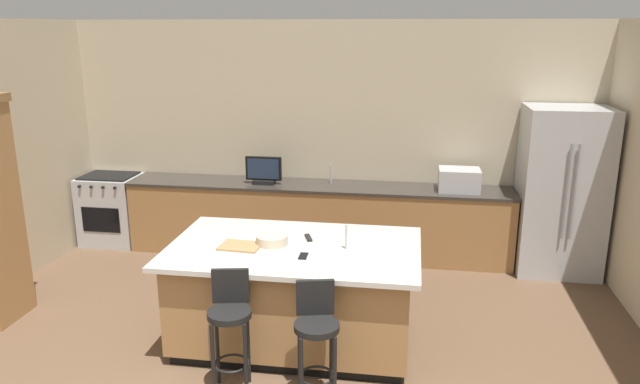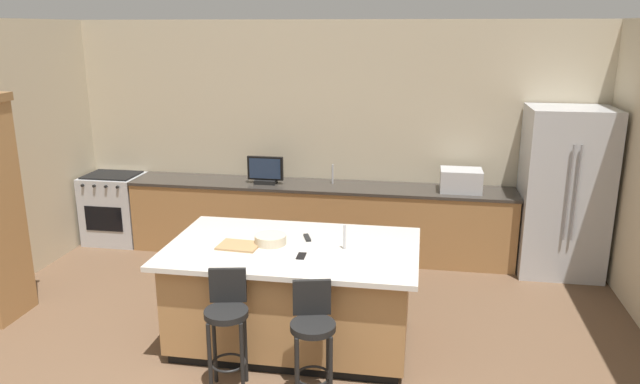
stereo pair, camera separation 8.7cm
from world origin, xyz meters
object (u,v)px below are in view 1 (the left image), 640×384
(tv_monitor, at_px, (264,171))
(bar_stool_right, at_px, (316,334))
(range_oven, at_px, (112,209))
(microwave, at_px, (459,180))
(kitchen_island, at_px, (295,293))
(refrigerator, at_px, (561,191))
(cell_phone, at_px, (303,256))
(bar_stool_left, at_px, (230,322))
(cutting_board, at_px, (240,246))
(fruit_bowl, at_px, (272,240))
(tv_remote, at_px, (308,238))

(tv_monitor, height_order, bar_stool_right, tv_monitor)
(range_oven, distance_m, microwave, 4.49)
(range_oven, height_order, microwave, microwave)
(kitchen_island, bearing_deg, refrigerator, 38.11)
(kitchen_island, height_order, cell_phone, cell_phone)
(microwave, bearing_deg, tv_monitor, -178.75)
(refrigerator, distance_m, cell_phone, 3.49)
(refrigerator, bearing_deg, tv_monitor, 179.61)
(range_oven, relative_size, bar_stool_right, 0.97)
(tv_monitor, relative_size, bar_stool_left, 0.46)
(kitchen_island, bearing_deg, microwave, 54.65)
(cutting_board, bearing_deg, kitchen_island, 12.12)
(fruit_bowl, bearing_deg, bar_stool_right, -58.51)
(tv_monitor, bearing_deg, bar_stool_left, -81.06)
(bar_stool_right, height_order, cutting_board, bar_stool_right)
(kitchen_island, distance_m, refrigerator, 3.47)
(kitchen_island, xyz_separation_m, cell_phone, (0.13, -0.23, 0.46))
(microwave, height_order, bar_stool_right, microwave)
(tv_monitor, xyz_separation_m, fruit_bowl, (0.61, -2.13, -0.09))
(kitchen_island, distance_m, fruit_bowl, 0.53)
(cutting_board, bearing_deg, microwave, 48.68)
(tv_monitor, relative_size, cell_phone, 2.98)
(kitchen_island, bearing_deg, cell_phone, -61.63)
(range_oven, distance_m, bar_stool_right, 4.46)
(kitchen_island, relative_size, tv_remote, 12.94)
(kitchen_island, height_order, bar_stool_right, bar_stool_right)
(bar_stool_right, bearing_deg, microwave, 54.93)
(refrigerator, distance_m, cutting_board, 3.86)
(fruit_bowl, height_order, cell_phone, fruit_bowl)
(range_oven, xyz_separation_m, bar_stool_left, (2.55, -3.01, 0.13))
(refrigerator, xyz_separation_m, tv_monitor, (-3.51, 0.02, 0.09))
(tv_remote, xyz_separation_m, cutting_board, (-0.55, -0.30, -0.00))
(bar_stool_left, relative_size, tv_remote, 5.73)
(tv_monitor, bearing_deg, range_oven, 178.61)
(refrigerator, relative_size, fruit_bowl, 6.89)
(range_oven, xyz_separation_m, fruit_bowl, (2.69, -2.18, 0.51))
(refrigerator, height_order, fruit_bowl, refrigerator)
(microwave, bearing_deg, cell_phone, -120.54)
(bar_stool_right, bearing_deg, kitchen_island, 97.83)
(bar_stool_right, distance_m, cell_phone, 0.77)
(range_oven, distance_m, cutting_board, 3.38)
(cell_phone, bearing_deg, bar_stool_right, -73.20)
(bar_stool_left, relative_size, bar_stool_right, 1.02)
(microwave, xyz_separation_m, bar_stool_left, (-1.90, -3.01, -0.45))
(fruit_bowl, relative_size, cutting_board, 0.80)
(microwave, height_order, cutting_board, microwave)
(cell_phone, bearing_deg, fruit_bowl, 141.67)
(refrigerator, distance_m, range_oven, 5.62)
(bar_stool_right, relative_size, cell_phone, 6.35)
(cell_phone, bearing_deg, cutting_board, 165.43)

